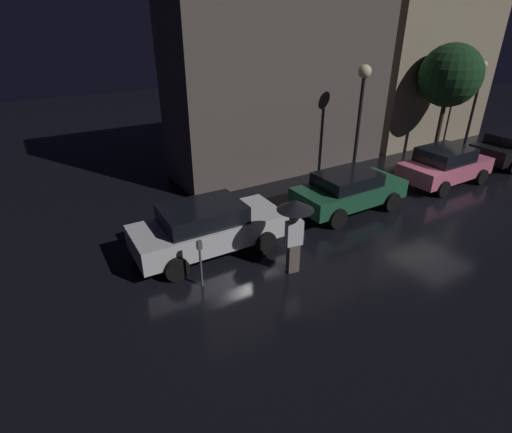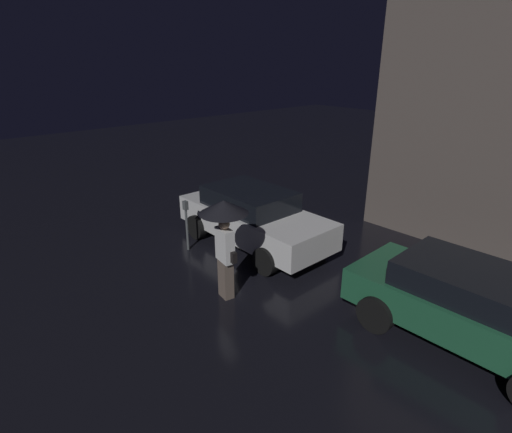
{
  "view_description": "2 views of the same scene",
  "coord_description": "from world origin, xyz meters",
  "px_view_note": "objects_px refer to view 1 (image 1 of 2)",
  "views": [
    {
      "loc": [
        -12.63,
        -7.84,
        6.18
      ],
      "look_at": [
        -7.59,
        0.59,
        1.21
      ],
      "focal_mm": 28.0,
      "sensor_mm": 36.0,
      "label": 1
    },
    {
      "loc": [
        -1.58,
        -4.99,
        4.56
      ],
      "look_at": [
        -7.5,
        0.46,
        1.38
      ],
      "focal_mm": 28.0,
      "sensor_mm": 36.0,
      "label": 2
    }
  ],
  "objects_px": {
    "parking_meter": "(200,259)",
    "parked_car_pink": "(445,165)",
    "parked_car_green": "(349,190)",
    "pedestrian_with_umbrella": "(295,219)",
    "street_lamp_far": "(477,92)",
    "parked_car_white": "(208,227)",
    "street_lamp_near": "(362,94)"
  },
  "relations": [
    {
      "from": "parked_car_white",
      "to": "parking_meter",
      "type": "height_order",
      "value": "parked_car_white"
    },
    {
      "from": "parked_car_white",
      "to": "street_lamp_near",
      "type": "height_order",
      "value": "street_lamp_near"
    },
    {
      "from": "parking_meter",
      "to": "street_lamp_near",
      "type": "distance_m",
      "value": 9.69
    },
    {
      "from": "pedestrian_with_umbrella",
      "to": "street_lamp_far",
      "type": "relative_size",
      "value": 0.5
    },
    {
      "from": "pedestrian_with_umbrella",
      "to": "street_lamp_far",
      "type": "bearing_deg",
      "value": 27.89
    },
    {
      "from": "street_lamp_near",
      "to": "street_lamp_far",
      "type": "bearing_deg",
      "value": 2.97
    },
    {
      "from": "pedestrian_with_umbrella",
      "to": "street_lamp_near",
      "type": "distance_m",
      "value": 7.78
    },
    {
      "from": "parked_car_white",
      "to": "street_lamp_far",
      "type": "xyz_separation_m",
      "value": [
        16.03,
        2.64,
        1.95
      ]
    },
    {
      "from": "parked_car_green",
      "to": "pedestrian_with_umbrella",
      "type": "height_order",
      "value": "pedestrian_with_umbrella"
    },
    {
      "from": "street_lamp_near",
      "to": "street_lamp_far",
      "type": "distance_m",
      "value": 8.38
    },
    {
      "from": "parked_car_green",
      "to": "parked_car_pink",
      "type": "relative_size",
      "value": 1.02
    },
    {
      "from": "parking_meter",
      "to": "street_lamp_near",
      "type": "relative_size",
      "value": 0.29
    },
    {
      "from": "parking_meter",
      "to": "street_lamp_far",
      "type": "distance_m",
      "value": 17.5
    },
    {
      "from": "street_lamp_near",
      "to": "pedestrian_with_umbrella",
      "type": "bearing_deg",
      "value": -145.2
    },
    {
      "from": "parked_car_pink",
      "to": "street_lamp_far",
      "type": "bearing_deg",
      "value": 25.29
    },
    {
      "from": "pedestrian_with_umbrella",
      "to": "street_lamp_near",
      "type": "relative_size",
      "value": 0.46
    },
    {
      "from": "parking_meter",
      "to": "street_lamp_far",
      "type": "relative_size",
      "value": 0.31
    },
    {
      "from": "street_lamp_far",
      "to": "pedestrian_with_umbrella",
      "type": "bearing_deg",
      "value": -161.93
    },
    {
      "from": "parked_car_pink",
      "to": "pedestrian_with_umbrella",
      "type": "bearing_deg",
      "value": -168.18
    },
    {
      "from": "parked_car_pink",
      "to": "pedestrian_with_umbrella",
      "type": "distance_m",
      "value": 9.18
    },
    {
      "from": "pedestrian_with_umbrella",
      "to": "street_lamp_far",
      "type": "distance_m",
      "value": 15.33
    },
    {
      "from": "pedestrian_with_umbrella",
      "to": "parked_car_green",
      "type": "bearing_deg",
      "value": 38.52
    },
    {
      "from": "parked_car_white",
      "to": "pedestrian_with_umbrella",
      "type": "bearing_deg",
      "value": -53.55
    },
    {
      "from": "parked_car_green",
      "to": "pedestrian_with_umbrella",
      "type": "xyz_separation_m",
      "value": [
        -3.87,
        -2.12,
        0.84
      ]
    },
    {
      "from": "parked_car_white",
      "to": "street_lamp_near",
      "type": "relative_size",
      "value": 0.96
    },
    {
      "from": "street_lamp_near",
      "to": "street_lamp_far",
      "type": "relative_size",
      "value": 1.08
    },
    {
      "from": "parked_car_white",
      "to": "street_lamp_far",
      "type": "relative_size",
      "value": 1.04
    },
    {
      "from": "parked_car_pink",
      "to": "parking_meter",
      "type": "bearing_deg",
      "value": -173.94
    },
    {
      "from": "parked_car_white",
      "to": "parked_car_pink",
      "type": "distance_m",
      "value": 10.43
    },
    {
      "from": "parking_meter",
      "to": "parked_car_pink",
      "type": "bearing_deg",
      "value": 6.85
    },
    {
      "from": "street_lamp_far",
      "to": "parked_car_green",
      "type": "bearing_deg",
      "value": -166.18
    },
    {
      "from": "parked_car_white",
      "to": "parked_car_pink",
      "type": "bearing_deg",
      "value": 0.34
    }
  ]
}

